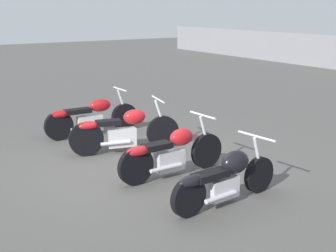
% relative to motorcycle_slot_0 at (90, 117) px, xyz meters
% --- Properties ---
extents(ground_plane, '(60.00, 60.00, 0.00)m').
position_rel_motorcycle_slot_0_xyz_m(ground_plane, '(2.35, -0.12, -0.42)').
color(ground_plane, '#514F4C').
extents(motorcycle_slot_0, '(0.63, 2.22, 1.00)m').
position_rel_motorcycle_slot_0_xyz_m(motorcycle_slot_0, '(0.00, 0.00, 0.00)').
color(motorcycle_slot_0, black).
rests_on(motorcycle_slot_0, ground_plane).
extents(motorcycle_slot_1, '(0.82, 2.20, 1.04)m').
position_rel_motorcycle_slot_0_xyz_m(motorcycle_slot_1, '(1.49, 0.05, 0.01)').
color(motorcycle_slot_1, black).
rests_on(motorcycle_slot_1, ground_plane).
extents(motorcycle_slot_2, '(0.68, 2.10, 1.00)m').
position_rel_motorcycle_slot_0_xyz_m(motorcycle_slot_2, '(3.16, 0.10, -0.00)').
color(motorcycle_slot_2, black).
rests_on(motorcycle_slot_2, ground_plane).
extents(motorcycle_slot_3, '(0.73, 2.01, 0.94)m').
position_rel_motorcycle_slot_0_xyz_m(motorcycle_slot_3, '(4.55, 0.13, -0.01)').
color(motorcycle_slot_3, black).
rests_on(motorcycle_slot_3, ground_plane).
extents(traffic_cone_near, '(0.35, 0.35, 0.37)m').
position_rel_motorcycle_slot_0_xyz_m(traffic_cone_near, '(0.92, 1.17, -0.23)').
color(traffic_cone_near, orange).
rests_on(traffic_cone_near, ground_plane).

